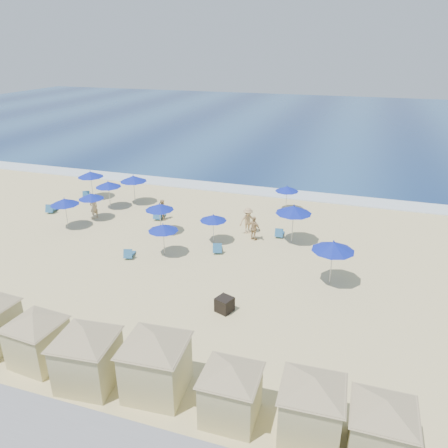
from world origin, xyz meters
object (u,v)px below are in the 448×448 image
Objects in this scene: cabana_2 at (86,349)px; umbrella_10 at (333,246)px; umbrella_8 at (287,189)px; beachgoer_2 at (254,228)px; cabana_4 at (231,384)px; umbrella_9 at (294,210)px; umbrella_2 at (108,184)px; beachgoer_1 at (163,209)px; cabana_3 at (155,355)px; umbrella_3 at (91,196)px; trash_bin at (225,304)px; cabana_6 at (383,421)px; umbrella_0 at (90,174)px; umbrella_4 at (133,179)px; umbrella_5 at (159,207)px; umbrella_7 at (213,218)px; beachgoer_0 at (94,207)px; umbrella_6 at (163,228)px; beachgoer_3 at (248,221)px; cabana_1 at (36,332)px; cabana_5 at (312,399)px; umbrella_1 at (64,202)px.

cabana_2 reaches higher than umbrella_10.
umbrella_8 is 1.24× the size of beachgoer_2.
umbrella_9 is (-0.51, 15.41, 0.88)m from cabana_4.
cabana_4 is at bearing -47.97° from umbrella_2.
beachgoer_2 is (2.74, 15.09, -0.78)m from cabana_2.
umbrella_2 is at bearing 14.38° from beachgoer_1.
cabana_3 is 2.20× the size of umbrella_3.
cabana_3 reaches higher than umbrella_8.
cabana_6 reaches higher than trash_bin.
umbrella_0 is 18.27m from umbrella_9.
umbrella_2 is 5.32m from beachgoer_1.
umbrella_4 is 18.70m from umbrella_10.
trash_bin is 0.18× the size of cabana_4.
umbrella_10 is (12.02, -3.44, 0.34)m from umbrella_5.
cabana_6 is 1.83× the size of umbrella_5.
cabana_3 reaches higher than umbrella_0.
umbrella_8 is (3.77, 21.36, 0.19)m from cabana_2.
umbrella_7 is (-5.52, 13.79, 0.30)m from cabana_4.
umbrella_4 reaches higher than trash_bin.
cabana_4 is at bearing 0.96° from cabana_2.
beachgoer_1 is (-1.00, 2.44, -1.19)m from umbrella_5.
beachgoer_1 is at bearing 173.70° from umbrella_9.
umbrella_7 is (-3.24, 7.52, 1.39)m from trash_bin.
beachgoer_1 is at bearing 127.22° from beachgoer_0.
umbrella_8 is at bearing 60.29° from umbrella_6.
trash_bin is at bearing -116.83° from beachgoer_3.
umbrella_3 is at bearing -55.92° from umbrella_0.
cabana_4 is 1.90× the size of umbrella_6.
cabana_6 reaches higher than umbrella_2.
umbrella_5 is 12.50m from umbrella_10.
beachgoer_2 is at bearing 26.04° from umbrella_7.
beachgoer_0 is 11.92m from beachgoer_3.
umbrella_0 is at bearing 178.87° from umbrella_4.
umbrella_7 is at bearing -5.91° from umbrella_3.
cabana_6 is at bearing -52.78° from umbrella_7.
beachgoer_1 is 0.92× the size of beachgoer_2.
umbrella_5 is at bearing 135.82° from cabana_6.
umbrella_6 reaches higher than beachgoer_3.
umbrella_3 is 0.86× the size of umbrella_4.
beachgoer_3 is at bearing -15.82° from umbrella_4.
umbrella_2 is at bearing -31.21° from umbrella_0.
cabana_1 is 1.95× the size of umbrella_3.
trash_bin is 0.28× the size of umbrella_10.
umbrella_3 is at bearing 34.83° from beachgoer_0.
cabana_1 is at bearing -142.11° from beachgoer_3.
trash_bin is at bearing 110.02° from cabana_4.
umbrella_3 is 1.37× the size of beachgoer_1.
cabana_5 is 25.28m from umbrella_2.
umbrella_3 is 18.50m from umbrella_10.
umbrella_1 is at bearing -169.82° from umbrella_5.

